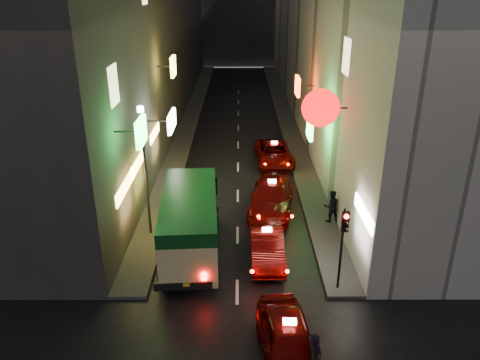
{
  "coord_description": "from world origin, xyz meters",
  "views": [
    {
      "loc": [
        0.09,
        -6.81,
        11.4
      ],
      "look_at": [
        0.12,
        13.0,
        2.91
      ],
      "focal_mm": 35.0,
      "sensor_mm": 36.0,
      "label": 1
    }
  ],
  "objects_px": {
    "pedestrian_crossing": "(315,355)",
    "traffic_light": "(344,233)",
    "minibus": "(190,218)",
    "taxi_near": "(289,339)",
    "lamp_post": "(145,164)"
  },
  "relations": [
    {
      "from": "pedestrian_crossing",
      "to": "traffic_light",
      "type": "bearing_deg",
      "value": -0.17
    },
    {
      "from": "minibus",
      "to": "traffic_light",
      "type": "distance_m",
      "value": 6.8
    },
    {
      "from": "pedestrian_crossing",
      "to": "traffic_light",
      "type": "relative_size",
      "value": 0.57
    },
    {
      "from": "pedestrian_crossing",
      "to": "taxi_near",
      "type": "bearing_deg",
      "value": 60.7
    },
    {
      "from": "pedestrian_crossing",
      "to": "traffic_light",
      "type": "distance_m",
      "value": 5.01
    },
    {
      "from": "minibus",
      "to": "lamp_post",
      "type": "bearing_deg",
      "value": 142.66
    },
    {
      "from": "traffic_light",
      "to": "minibus",
      "type": "bearing_deg",
      "value": 154.42
    },
    {
      "from": "minibus",
      "to": "taxi_near",
      "type": "bearing_deg",
      "value": -60.15
    },
    {
      "from": "minibus",
      "to": "taxi_near",
      "type": "relative_size",
      "value": 1.19
    },
    {
      "from": "pedestrian_crossing",
      "to": "traffic_light",
      "type": "height_order",
      "value": "traffic_light"
    },
    {
      "from": "traffic_light",
      "to": "lamp_post",
      "type": "relative_size",
      "value": 0.56
    },
    {
      "from": "pedestrian_crossing",
      "to": "minibus",
      "type": "bearing_deg",
      "value": 51.33
    },
    {
      "from": "taxi_near",
      "to": "pedestrian_crossing",
      "type": "distance_m",
      "value": 1.09
    },
    {
      "from": "minibus",
      "to": "pedestrian_crossing",
      "type": "height_order",
      "value": "minibus"
    },
    {
      "from": "pedestrian_crossing",
      "to": "traffic_light",
      "type": "xyz_separation_m",
      "value": [
        1.64,
        4.42,
        1.69
      ]
    }
  ]
}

